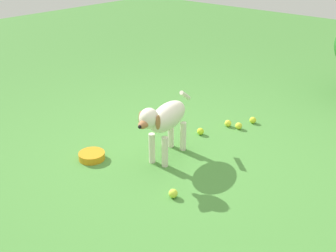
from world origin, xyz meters
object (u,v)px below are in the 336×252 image
Objects in this scene: dog at (165,119)px; tennis_ball_1 at (173,193)px; tennis_ball_0 at (228,123)px; tennis_ball_4 at (200,131)px; tennis_ball_3 at (239,126)px; water_bowl at (92,156)px; tennis_ball_2 at (253,120)px.

dog is 0.65m from tennis_ball_1.
tennis_ball_0 is 0.34m from tennis_ball_4.
tennis_ball_1 is at bearing -63.81° from tennis_ball_4.
tennis_ball_1 and tennis_ball_3 have the same top height.
tennis_ball_0 is 1.39m from water_bowl.
tennis_ball_1 is 1.04m from tennis_ball_4.
dog is at bearing 137.34° from tennis_ball_1.
tennis_ball_4 is (-0.10, -0.32, 0.00)m from tennis_ball_0.
tennis_ball_2 and tennis_ball_3 have the same top height.
tennis_ball_3 is at bearing 158.01° from dog.
water_bowl is at bearing -113.25° from tennis_ball_2.
tennis_ball_2 is at bearing 80.57° from tennis_ball_3.
tennis_ball_3 is at bearing 101.20° from tennis_ball_1.
tennis_ball_0 is 1.31m from tennis_ball_1.
tennis_ball_1 is 0.30× the size of water_bowl.
dog is 3.63× the size of water_bowl.
tennis_ball_0 is 1.00× the size of tennis_ball_4.
water_bowl is at bearing -111.45° from tennis_ball_0.
dog is 0.64m from tennis_ball_4.
tennis_ball_0 is at bearing 106.14° from tennis_ball_1.
tennis_ball_4 is 1.05m from water_bowl.
tennis_ball_2 is (0.15, 0.23, 0.00)m from tennis_ball_0.
tennis_ball_1 is at bearing 35.72° from dog.
dog reaches higher than tennis_ball_0.
tennis_ball_2 is 0.21m from tennis_ball_3.
tennis_ball_1 and tennis_ball_4 have the same top height.
tennis_ball_3 and tennis_ball_4 have the same top height.
tennis_ball_3 is 0.30× the size of water_bowl.
tennis_ball_2 is 0.30× the size of water_bowl.
tennis_ball_3 is 0.40m from tennis_ball_4.
tennis_ball_2 is at bearing 57.45° from tennis_ball_0.
tennis_ball_3 is 1.00× the size of tennis_ball_4.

